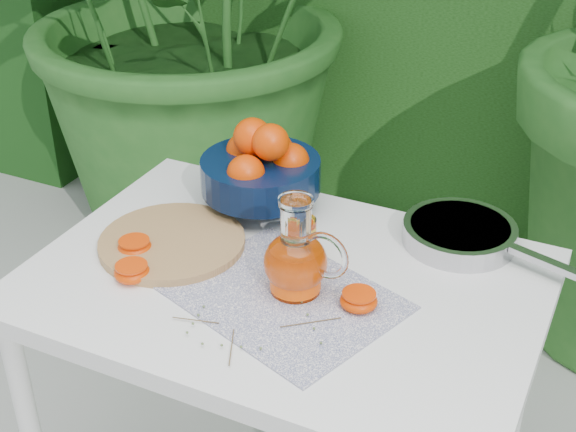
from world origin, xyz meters
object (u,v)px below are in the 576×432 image
at_px(white_table, 284,310).
at_px(juice_pitcher, 297,260).
at_px(fruit_bowl, 261,167).
at_px(cutting_board, 172,243).
at_px(saute_pan, 461,233).

height_order(white_table, juice_pitcher, juice_pitcher).
relative_size(white_table, fruit_bowl, 3.63).
bearing_deg(juice_pitcher, fruit_bowl, 128.17).
bearing_deg(juice_pitcher, cutting_board, 173.63).
bearing_deg(fruit_bowl, saute_pan, 4.65).
relative_size(white_table, juice_pitcher, 4.98).
bearing_deg(saute_pan, cutting_board, -153.10).
xyz_separation_m(white_table, cutting_board, (-0.26, 0.00, 0.09)).
height_order(fruit_bowl, juice_pitcher, fruit_bowl).
relative_size(cutting_board, fruit_bowl, 1.11).
xyz_separation_m(fruit_bowl, juice_pitcher, (0.21, -0.27, -0.02)).
bearing_deg(saute_pan, fruit_bowl, -175.35).
height_order(white_table, saute_pan, saute_pan).
bearing_deg(fruit_bowl, juice_pitcher, -51.83).
bearing_deg(cutting_board, saute_pan, 26.90).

